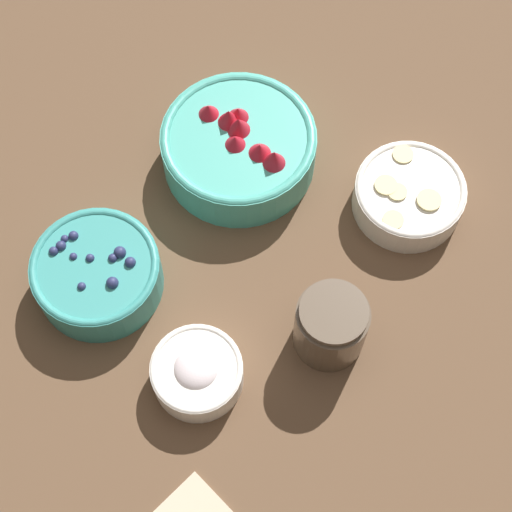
# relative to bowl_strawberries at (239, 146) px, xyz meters

# --- Properties ---
(ground_plane) EXTENTS (4.00, 4.00, 0.00)m
(ground_plane) POSITION_rel_bowl_strawberries_xyz_m (0.08, 0.14, -0.04)
(ground_plane) COLOR brown
(bowl_strawberries) EXTENTS (0.21, 0.21, 0.09)m
(bowl_strawberries) POSITION_rel_bowl_strawberries_xyz_m (0.00, 0.00, 0.00)
(bowl_strawberries) COLOR #47AD9E
(bowl_strawberries) RESTS_ON ground_plane
(bowl_blueberries) EXTENTS (0.16, 0.16, 0.07)m
(bowl_blueberries) POSITION_rel_bowl_strawberries_xyz_m (0.26, 0.03, -0.00)
(bowl_blueberries) COLOR teal
(bowl_blueberries) RESTS_ON ground_plane
(bowl_bananas) EXTENTS (0.15, 0.15, 0.05)m
(bowl_bananas) POSITION_rel_bowl_strawberries_xyz_m (-0.13, 0.20, -0.01)
(bowl_bananas) COLOR silver
(bowl_bananas) RESTS_ON ground_plane
(bowl_cream) EXTENTS (0.11, 0.11, 0.06)m
(bowl_cream) POSITION_rel_bowl_strawberries_xyz_m (0.24, 0.21, -0.01)
(bowl_cream) COLOR white
(bowl_cream) RESTS_ON ground_plane
(jar_chocolate) EXTENTS (0.09, 0.09, 0.10)m
(jar_chocolate) POSITION_rel_bowl_strawberries_xyz_m (0.08, 0.28, 0.00)
(jar_chocolate) COLOR brown
(jar_chocolate) RESTS_ON ground_plane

